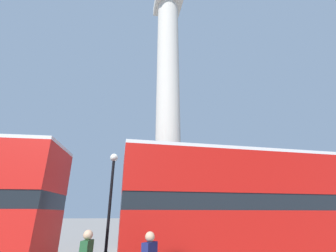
{
  "coord_description": "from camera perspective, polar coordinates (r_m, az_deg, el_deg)",
  "views": [
    {
      "loc": [
        -2.85,
        -14.21,
        2.03
      ],
      "look_at": [
        0.0,
        0.0,
        7.69
      ],
      "focal_mm": 24.0,
      "sensor_mm": 36.0,
      "label": 1
    }
  ],
  "objects": [
    {
      "name": "ground_plane",
      "position": [
        14.63,
        0.0,
        -29.31
      ],
      "size": [
        200.0,
        200.0,
        0.0
      ],
      "primitive_type": "plane",
      "color": "gray"
    },
    {
      "name": "monument_column",
      "position": [
        15.46,
        0.0,
        -0.97
      ],
      "size": [
        4.44,
        4.44,
        20.81
      ],
      "color": "beige",
      "rests_on": "ground_plane"
    },
    {
      "name": "bus_c",
      "position": [
        10.0,
        22.76,
        -17.77
      ],
      "size": [
        10.87,
        2.81,
        4.31
      ],
      "rotation": [
        0.0,
        0.0,
        0.01
      ],
      "color": "#B7140F",
      "rests_on": "ground_plane"
    },
    {
      "name": "equestrian_statue",
      "position": [
        23.04,
        20.5,
        -21.35
      ],
      "size": [
        4.14,
        3.52,
        5.76
      ],
      "rotation": [
        0.0,
        0.0,
        -0.34
      ],
      "color": "beige",
      "rests_on": "ground_plane"
    },
    {
      "name": "street_lamp",
      "position": [
        11.81,
        -14.43,
        -17.57
      ],
      "size": [
        0.4,
        0.4,
        4.94
      ],
      "color": "black",
      "rests_on": "ground_plane"
    }
  ]
}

